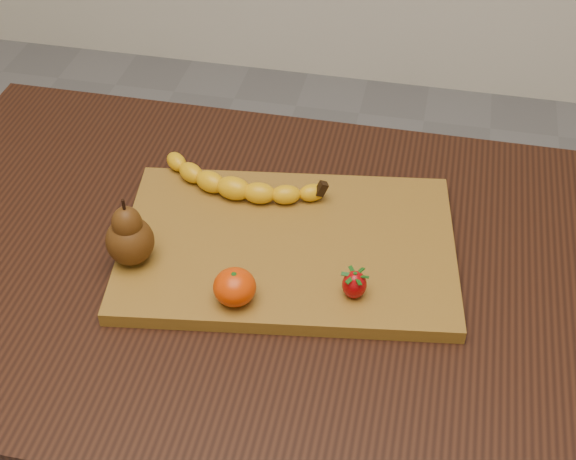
% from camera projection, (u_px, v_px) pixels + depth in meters
% --- Properties ---
extents(table, '(1.00, 0.70, 0.76)m').
position_uv_depth(table, '(235.00, 305.00, 1.16)').
color(table, black).
rests_on(table, ground).
extents(cutting_board, '(0.49, 0.36, 0.02)m').
position_uv_depth(cutting_board, '(288.00, 246.00, 1.09)').
color(cutting_board, brown).
rests_on(cutting_board, table).
extents(banana, '(0.22, 0.09, 0.03)m').
position_uv_depth(banana, '(234.00, 188.00, 1.14)').
color(banana, '#E4A80A').
rests_on(banana, cutting_board).
extents(pear, '(0.08, 0.08, 0.10)m').
position_uv_depth(pear, '(128.00, 231.00, 1.03)').
color(pear, '#4A290B').
rests_on(pear, cutting_board).
extents(mandarin, '(0.07, 0.07, 0.05)m').
position_uv_depth(mandarin, '(235.00, 287.00, 0.99)').
color(mandarin, '#CA3502').
rests_on(mandarin, cutting_board).
extents(strawberry, '(0.03, 0.03, 0.04)m').
position_uv_depth(strawberry, '(354.00, 284.00, 1.00)').
color(strawberry, '#9B0407').
rests_on(strawberry, cutting_board).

